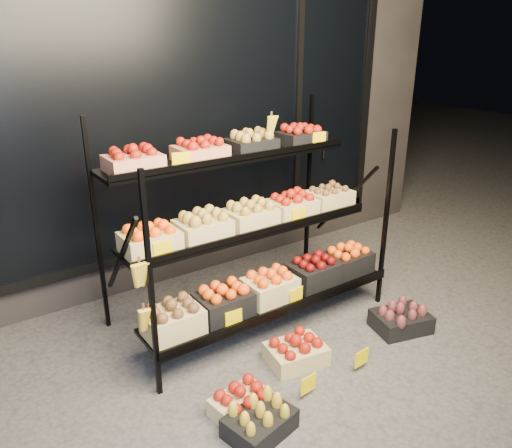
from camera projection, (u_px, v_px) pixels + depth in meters
ground at (300, 352)px, 3.65m from camera, size 24.00×24.00×0.00m
building at (141, 78)px, 4.99m from camera, size 6.00×2.08×3.50m
display_rack at (251, 228)px, 3.81m from camera, size 2.18×1.02×1.69m
tag_floor_a at (308, 389)px, 3.18m from camera, size 0.13×0.01×0.12m
tag_floor_b at (361, 363)px, 3.44m from camera, size 0.13×0.01×0.12m
floor_crate_left at (242, 402)px, 3.03m from camera, size 0.38×0.30×0.19m
floor_crate_midleft at (260, 420)px, 2.89m from camera, size 0.43×0.36×0.20m
floor_crate_midright at (296, 351)px, 3.50m from camera, size 0.44×0.35×0.20m
floor_crate_right at (401, 318)px, 3.89m from camera, size 0.48×0.40×0.21m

